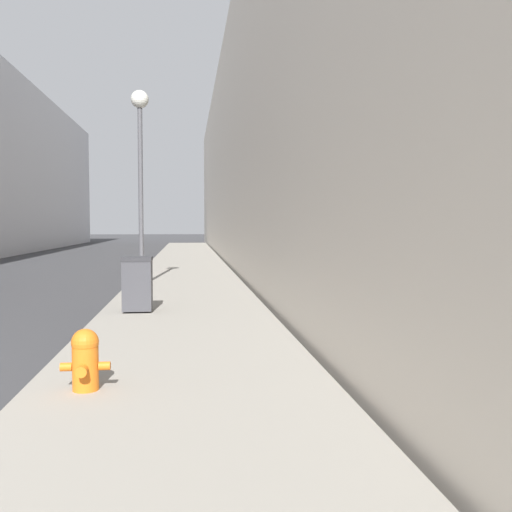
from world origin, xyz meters
TOP-DOWN VIEW (x-y plane):
  - sidewalk_right at (5.34, 18.00)m, footprint 3.38×60.00m
  - building_right_stone at (13.13, 26.00)m, footprint 12.00×60.00m
  - fire_hydrant at (4.32, 0.97)m, footprint 0.51×0.40m
  - trash_bin at (4.40, 6.39)m, footprint 0.58×0.60m
  - lamppost at (4.09, 11.29)m, footprint 0.50×0.50m

SIDE VIEW (x-z plane):
  - sidewalk_right at x=5.34m, z-range 0.00..0.13m
  - fire_hydrant at x=4.32m, z-range 0.15..0.80m
  - trash_bin at x=4.40m, z-range 0.15..1.24m
  - lamppost at x=4.09m, z-range 1.23..6.71m
  - building_right_stone at x=13.13m, z-range 0.00..10.74m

